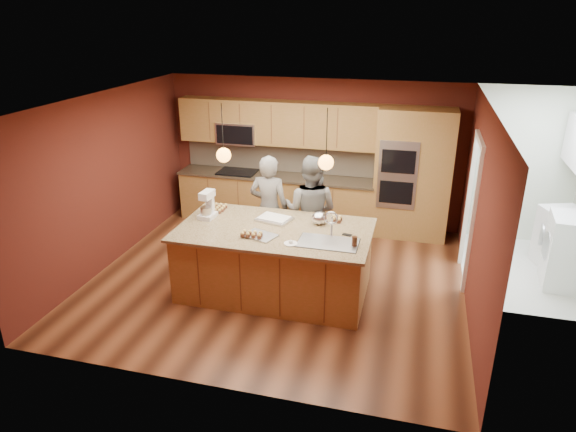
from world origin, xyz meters
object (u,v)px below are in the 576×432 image
(island, at_px, (276,260))
(mixing_bowl, at_px, (319,218))
(person_left, at_px, (269,209))
(person_right, at_px, (311,211))
(stand_mixer, at_px, (207,206))

(island, bearing_deg, mixing_bowl, 30.86)
(mixing_bowl, bearing_deg, island, -149.14)
(person_left, bearing_deg, person_right, -178.80)
(stand_mixer, bearing_deg, person_left, 55.24)
(island, distance_m, mixing_bowl, 0.87)
(stand_mixer, bearing_deg, person_right, 35.99)
(stand_mixer, bearing_deg, island, -4.48)
(person_left, distance_m, stand_mixer, 1.12)
(stand_mixer, height_order, mixing_bowl, stand_mixer)
(person_right, height_order, stand_mixer, person_right)
(person_left, xyz_separation_m, person_right, (0.68, 0.00, 0.02))
(island, xyz_separation_m, person_right, (0.28, 1.01, 0.39))
(person_left, height_order, mixing_bowl, person_left)
(island, height_order, person_left, person_left)
(person_right, xyz_separation_m, stand_mixer, (-1.36, -0.85, 0.27))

